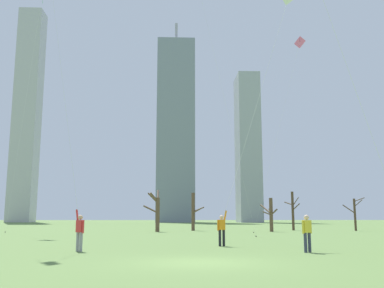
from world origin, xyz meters
name	(u,v)px	position (x,y,z in m)	size (l,w,h in m)	color
ground_plane	(200,263)	(0.00, 0.00, 0.00)	(400.00, 400.00, 0.00)	#5B7A3D
kite_flyer_midfield_left_teal	(383,176)	(7.79, 2.48, 3.22)	(6.86, 2.70, 18.90)	#33384C
kite_flyer_midfield_right_white	(233,188)	(2.40, 8.68, 3.11)	(5.72, 3.32, 16.33)	black
kite_flyer_foreground_left_red	(68,131)	(-6.28, 6.81, 5.82)	(5.27, 8.33, 21.94)	gray
bystander_far_off_by_trees	(307,231)	(4.96, 4.01, 0.90)	(0.48, 0.31, 1.62)	#33384C
distant_kite_drifting_left_pink	(297,55)	(11.57, 26.57, 17.80)	(5.57, 1.53, 19.74)	pink
bare_tree_leftmost	(193,211)	(1.39, 34.68, 2.15)	(1.45, 2.80, 4.24)	brown
bare_tree_right_of_center	(157,211)	(-2.63, 31.19, 2.15)	(1.77, 1.92, 4.43)	brown
bare_tree_far_right_edge	(293,210)	(12.95, 35.25, 2.30)	(1.36, 1.97, 4.44)	#4C3828
bare_tree_center	(355,213)	(19.36, 33.18, 1.92)	(2.20, 1.11, 3.68)	#4C3828
bare_tree_left_of_center	(271,214)	(9.39, 30.94, 1.83)	(1.52, 2.52, 3.51)	brown
skyline_short_annex	(27,113)	(-44.65, 113.26, 32.12)	(6.89, 6.45, 64.24)	#B2B2B7
skyline_squat_block	(248,148)	(20.41, 107.40, 21.17)	(6.17, 10.30, 42.35)	#9EA3AD
skyline_wide_slab	(176,131)	(-0.33, 109.42, 26.39)	(10.79, 11.26, 59.63)	gray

